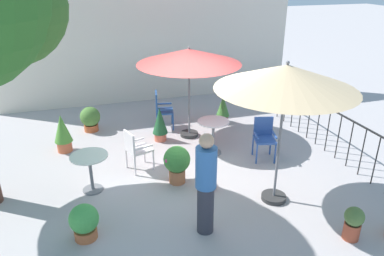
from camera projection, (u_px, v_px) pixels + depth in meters
ground_plane at (195, 166)px, 7.69m from camera, size 60.00×60.00×0.00m
villa_facade at (149, 32)px, 10.87m from camera, size 8.93×0.30×4.10m
terrace_railing at (324, 120)px, 8.23m from camera, size 0.03×5.81×1.01m
patio_umbrella_0 at (189, 57)px, 8.31m from camera, size 2.40×2.40×2.20m
patio_umbrella_1 at (286, 78)px, 5.71m from camera, size 2.26×2.26×2.51m
cafe_table_0 at (213, 131)px, 8.03m from camera, size 0.69×0.69×0.77m
cafe_table_1 at (90, 166)px, 6.66m from camera, size 0.68×0.68×0.73m
patio_chair_0 at (264, 135)px, 7.85m from camera, size 0.52×0.54×0.90m
patio_chair_1 at (136, 148)px, 7.36m from camera, size 0.56×0.54×0.87m
patio_chair_2 at (161, 108)px, 9.34m from camera, size 0.51×0.55×0.95m
potted_plant_0 at (209, 177)px, 6.80m from camera, size 0.25×0.25×0.56m
potted_plant_1 at (90, 118)px, 9.24m from camera, size 0.50×0.52×0.63m
potted_plant_2 at (160, 123)px, 8.67m from camera, size 0.36×0.36×0.83m
potted_plant_3 at (177, 162)px, 6.96m from camera, size 0.51×0.51×0.75m
potted_plant_4 at (84, 221)px, 5.54m from camera, size 0.45×0.45×0.58m
potted_plant_6 at (223, 108)px, 9.70m from camera, size 0.35×0.35×0.74m
potted_plant_7 at (63, 132)px, 8.14m from camera, size 0.39×0.39×0.88m
potted_plant_8 at (353, 222)px, 5.53m from camera, size 0.29×0.29×0.55m
standing_person at (206, 183)px, 5.47m from camera, size 0.39×0.39×1.67m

